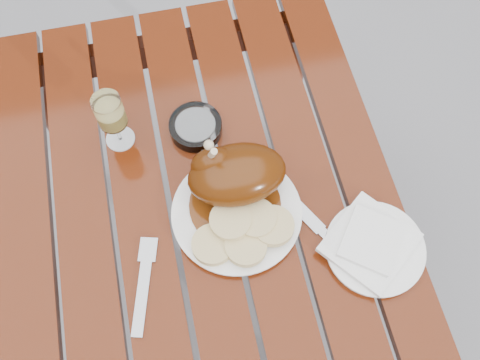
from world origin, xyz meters
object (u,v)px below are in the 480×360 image
wine_glass (113,121)px  ashtray (196,127)px  dinner_plate (237,213)px  side_plate (375,249)px  table (215,288)px

wine_glass → ashtray: bearing=-4.7°
dinner_plate → side_plate: (0.24, -0.13, -0.00)m
table → ashtray: bearing=84.1°
side_plate → table: bearing=164.2°
dinner_plate → ashtray: ashtray is taller
table → wine_glass: (-0.14, 0.26, 0.45)m
wine_glass → table: bearing=-62.7°
wine_glass → ashtray: (0.16, -0.01, -0.06)m
dinner_plate → side_plate: 0.28m
ashtray → table: bearing=-95.9°
table → wine_glass: size_ratio=8.27×
wine_glass → dinner_plate: bearing=-47.4°
wine_glass → side_plate: (0.45, -0.35, -0.06)m
table → ashtray: ashtray is taller
table → dinner_plate: dinner_plate is taller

